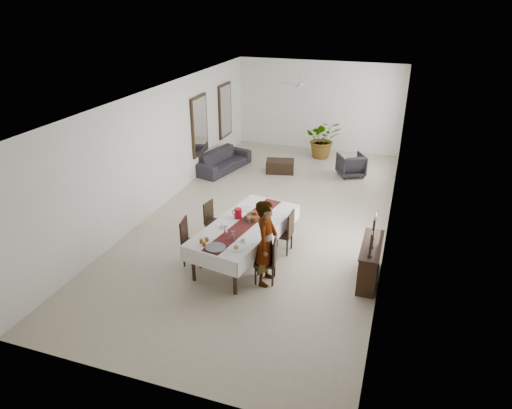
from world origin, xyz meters
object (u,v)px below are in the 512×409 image
object	(u,v)px
woman	(266,243)
sideboard_body	(370,262)
sofa	(223,160)
dining_table_top	(245,225)
red_pitcher	(238,213)

from	to	relation	value
woman	sideboard_body	distance (m)	2.16
sideboard_body	sofa	xyz separation A→B (m)	(-5.25, 4.97, -0.08)
dining_table_top	red_pitcher	size ratio (longest dim) A/B	12.00
dining_table_top	sideboard_body	distance (m)	2.70
dining_table_top	red_pitcher	xyz separation A→B (m)	(-0.24, 0.21, 0.15)
red_pitcher	sofa	world-z (taller)	red_pitcher
dining_table_top	sofa	world-z (taller)	dining_table_top
red_pitcher	sofa	distance (m)	5.35
sofa	woman	bearing A→B (deg)	-136.16
dining_table_top	red_pitcher	distance (m)	0.36
dining_table_top	red_pitcher	world-z (taller)	red_pitcher
woman	sofa	xyz separation A→B (m)	(-3.29, 5.71, -0.58)
red_pitcher	sideboard_body	world-z (taller)	red_pitcher
red_pitcher	sofa	size ratio (longest dim) A/B	0.10
woman	sideboard_body	xyz separation A→B (m)	(1.96, 0.74, -0.50)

